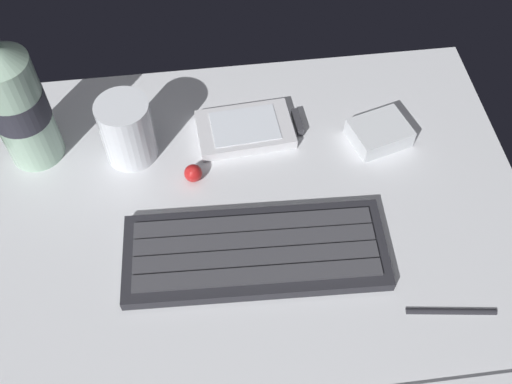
{
  "coord_description": "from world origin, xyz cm",
  "views": [
    {
      "loc": [
        -4.84,
        -39.01,
        58.89
      ],
      "look_at": [
        0.0,
        0.0,
        3.0
      ],
      "focal_mm": 42.2,
      "sensor_mm": 36.0,
      "label": 1
    }
  ],
  "objects_px": {
    "water_bottle": "(16,101)",
    "stylus_pen": "(452,310)",
    "juice_cup": "(128,132)",
    "handheld_device": "(250,129)",
    "charger_block": "(379,133)",
    "trackball_mouse": "(193,173)",
    "keyboard": "(255,252)"
  },
  "relations": [
    {
      "from": "water_bottle",
      "to": "charger_block",
      "type": "relative_size",
      "value": 2.97
    },
    {
      "from": "water_bottle",
      "to": "stylus_pen",
      "type": "relative_size",
      "value": 2.19
    },
    {
      "from": "water_bottle",
      "to": "trackball_mouse",
      "type": "relative_size",
      "value": 9.45
    },
    {
      "from": "handheld_device",
      "to": "trackball_mouse",
      "type": "xyz_separation_m",
      "value": [
        -0.08,
        -0.07,
        0.0
      ]
    },
    {
      "from": "handheld_device",
      "to": "stylus_pen",
      "type": "bearing_deg",
      "value": -56.43
    },
    {
      "from": "stylus_pen",
      "to": "handheld_device",
      "type": "bearing_deg",
      "value": 131.23
    },
    {
      "from": "handheld_device",
      "to": "water_bottle",
      "type": "xyz_separation_m",
      "value": [
        -0.27,
        0.0,
        0.08
      ]
    },
    {
      "from": "handheld_device",
      "to": "water_bottle",
      "type": "bearing_deg",
      "value": 179.68
    },
    {
      "from": "handheld_device",
      "to": "juice_cup",
      "type": "xyz_separation_m",
      "value": [
        -0.15,
        -0.01,
        0.03
      ]
    },
    {
      "from": "trackball_mouse",
      "to": "stylus_pen",
      "type": "relative_size",
      "value": 0.23
    },
    {
      "from": "trackball_mouse",
      "to": "stylus_pen",
      "type": "bearing_deg",
      "value": -38.83
    },
    {
      "from": "charger_block",
      "to": "trackball_mouse",
      "type": "xyz_separation_m",
      "value": [
        -0.24,
        -0.03,
        -0.0
      ]
    },
    {
      "from": "handheld_device",
      "to": "juice_cup",
      "type": "height_order",
      "value": "juice_cup"
    },
    {
      "from": "keyboard",
      "to": "stylus_pen",
      "type": "distance_m",
      "value": 0.22
    },
    {
      "from": "keyboard",
      "to": "handheld_device",
      "type": "relative_size",
      "value": 2.24
    },
    {
      "from": "handheld_device",
      "to": "juice_cup",
      "type": "distance_m",
      "value": 0.15
    },
    {
      "from": "water_bottle",
      "to": "handheld_device",
      "type": "bearing_deg",
      "value": -0.32
    },
    {
      "from": "keyboard",
      "to": "charger_block",
      "type": "relative_size",
      "value": 4.21
    },
    {
      "from": "keyboard",
      "to": "water_bottle",
      "type": "relative_size",
      "value": 1.42
    },
    {
      "from": "handheld_device",
      "to": "water_bottle",
      "type": "relative_size",
      "value": 0.63
    },
    {
      "from": "juice_cup",
      "to": "charger_block",
      "type": "relative_size",
      "value": 1.21
    },
    {
      "from": "keyboard",
      "to": "juice_cup",
      "type": "distance_m",
      "value": 0.22
    },
    {
      "from": "juice_cup",
      "to": "stylus_pen",
      "type": "xyz_separation_m",
      "value": [
        0.33,
        -0.26,
        -0.04
      ]
    },
    {
      "from": "charger_block",
      "to": "stylus_pen",
      "type": "bearing_deg",
      "value": -85.3
    },
    {
      "from": "handheld_device",
      "to": "trackball_mouse",
      "type": "bearing_deg",
      "value": -139.64
    },
    {
      "from": "keyboard",
      "to": "charger_block",
      "type": "distance_m",
      "value": 0.23
    },
    {
      "from": "keyboard",
      "to": "water_bottle",
      "type": "height_order",
      "value": "water_bottle"
    },
    {
      "from": "keyboard",
      "to": "trackball_mouse",
      "type": "xyz_separation_m",
      "value": [
        -0.06,
        0.11,
        0.0
      ]
    },
    {
      "from": "stylus_pen",
      "to": "juice_cup",
      "type": "bearing_deg",
      "value": 149.77
    },
    {
      "from": "keyboard",
      "to": "stylus_pen",
      "type": "height_order",
      "value": "keyboard"
    },
    {
      "from": "handheld_device",
      "to": "juice_cup",
      "type": "bearing_deg",
      "value": -174.33
    },
    {
      "from": "charger_block",
      "to": "stylus_pen",
      "type": "relative_size",
      "value": 0.74
    }
  ]
}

